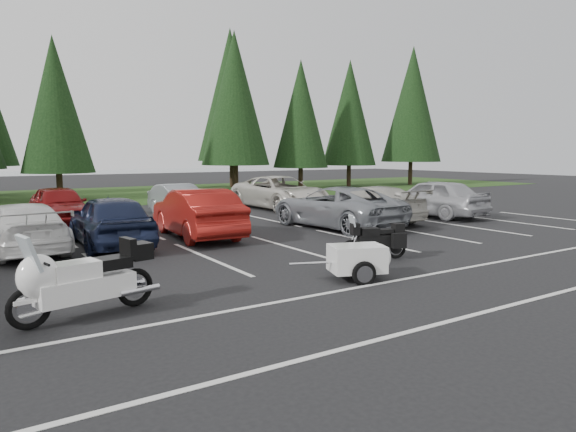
{
  "coord_description": "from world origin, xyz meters",
  "views": [
    {
      "loc": [
        -4.98,
        -11.54,
        2.8
      ],
      "look_at": [
        2.07,
        -0.5,
        1.2
      ],
      "focal_mm": 32.0,
      "sensor_mm": 36.0,
      "label": 1
    }
  ],
  "objects_px": {
    "touring_motorcycle": "(85,273)",
    "car_far_4": "(280,193)",
    "car_near_4": "(110,220)",
    "cargo_trailer": "(357,262)",
    "car_near_3": "(22,228)",
    "car_far_3": "(179,200)",
    "adventure_motorcycle": "(374,237)",
    "car_near_6": "(336,207)",
    "car_near_8": "(432,198)",
    "car_near_5": "(197,213)",
    "car_near_7": "(370,204)",
    "car_far_2": "(59,206)"
  },
  "relations": [
    {
      "from": "car_near_4",
      "to": "cargo_trailer",
      "type": "distance_m",
      "value": 8.0
    },
    {
      "from": "car_near_8",
      "to": "car_near_4",
      "type": "bearing_deg",
      "value": -5.95
    },
    {
      "from": "car_near_4",
      "to": "car_near_7",
      "type": "relative_size",
      "value": 0.92
    },
    {
      "from": "car_near_5",
      "to": "car_near_6",
      "type": "xyz_separation_m",
      "value": [
        5.34,
        -0.73,
        -0.03
      ]
    },
    {
      "from": "car_far_2",
      "to": "car_far_4",
      "type": "xyz_separation_m",
      "value": [
        10.4,
        0.4,
        0.06
      ]
    },
    {
      "from": "car_near_4",
      "to": "touring_motorcycle",
      "type": "relative_size",
      "value": 1.67
    },
    {
      "from": "car_near_8",
      "to": "car_far_2",
      "type": "relative_size",
      "value": 1.09
    },
    {
      "from": "car_far_3",
      "to": "adventure_motorcycle",
      "type": "relative_size",
      "value": 2.11
    },
    {
      "from": "car_near_5",
      "to": "car_near_7",
      "type": "distance_m",
      "value": 7.52
    },
    {
      "from": "car_near_3",
      "to": "touring_motorcycle",
      "type": "height_order",
      "value": "touring_motorcycle"
    },
    {
      "from": "car_near_4",
      "to": "cargo_trailer",
      "type": "bearing_deg",
      "value": 118.52
    },
    {
      "from": "car_near_5",
      "to": "car_near_6",
      "type": "height_order",
      "value": "car_near_5"
    },
    {
      "from": "car_near_4",
      "to": "cargo_trailer",
      "type": "xyz_separation_m",
      "value": [
        3.59,
        -7.14,
        -0.4
      ]
    },
    {
      "from": "car_near_4",
      "to": "car_near_7",
      "type": "bearing_deg",
      "value": -177.49
    },
    {
      "from": "car_near_3",
      "to": "adventure_motorcycle",
      "type": "height_order",
      "value": "car_near_3"
    },
    {
      "from": "car_near_3",
      "to": "adventure_motorcycle",
      "type": "relative_size",
      "value": 2.4
    },
    {
      "from": "car_near_4",
      "to": "car_far_3",
      "type": "height_order",
      "value": "car_near_4"
    },
    {
      "from": "car_near_4",
      "to": "car_near_6",
      "type": "height_order",
      "value": "car_near_4"
    },
    {
      "from": "car_near_4",
      "to": "car_near_6",
      "type": "xyz_separation_m",
      "value": [
        8.23,
        -0.45,
        -0.02
      ]
    },
    {
      "from": "car_near_4",
      "to": "car_near_8",
      "type": "xyz_separation_m",
      "value": [
        13.94,
        -0.06,
        0.04
      ]
    },
    {
      "from": "car_near_4",
      "to": "car_far_2",
      "type": "bearing_deg",
      "value": -82.92
    },
    {
      "from": "cargo_trailer",
      "to": "touring_motorcycle",
      "type": "bearing_deg",
      "value": -165.19
    },
    {
      "from": "touring_motorcycle",
      "to": "cargo_trailer",
      "type": "relative_size",
      "value": 1.64
    },
    {
      "from": "car_near_6",
      "to": "car_far_3",
      "type": "relative_size",
      "value": 1.31
    },
    {
      "from": "touring_motorcycle",
      "to": "cargo_trailer",
      "type": "bearing_deg",
      "value": -16.49
    },
    {
      "from": "car_near_4",
      "to": "car_far_2",
      "type": "height_order",
      "value": "car_near_4"
    },
    {
      "from": "cargo_trailer",
      "to": "car_near_8",
      "type": "bearing_deg",
      "value": 53.91
    },
    {
      "from": "car_near_3",
      "to": "car_far_3",
      "type": "distance_m",
      "value": 9.03
    },
    {
      "from": "car_far_3",
      "to": "adventure_motorcycle",
      "type": "bearing_deg",
      "value": -87.5
    },
    {
      "from": "car_near_5",
      "to": "car_near_8",
      "type": "xyz_separation_m",
      "value": [
        11.04,
        -0.35,
        0.02
      ]
    },
    {
      "from": "cargo_trailer",
      "to": "car_near_3",
      "type": "bearing_deg",
      "value": 147.83
    },
    {
      "from": "car_near_3",
      "to": "car_near_7",
      "type": "relative_size",
      "value": 0.96
    },
    {
      "from": "car_near_6",
      "to": "cargo_trailer",
      "type": "bearing_deg",
      "value": 50.51
    },
    {
      "from": "car_near_3",
      "to": "car_far_4",
      "type": "height_order",
      "value": "car_far_4"
    },
    {
      "from": "adventure_motorcycle",
      "to": "car_near_6",
      "type": "bearing_deg",
      "value": 80.25
    },
    {
      "from": "car_near_4",
      "to": "car_near_8",
      "type": "bearing_deg",
      "value": -178.42
    },
    {
      "from": "car_far_2",
      "to": "touring_motorcycle",
      "type": "height_order",
      "value": "touring_motorcycle"
    },
    {
      "from": "car_near_5",
      "to": "cargo_trailer",
      "type": "height_order",
      "value": "car_near_5"
    },
    {
      "from": "car_far_3",
      "to": "car_far_4",
      "type": "xyz_separation_m",
      "value": [
        5.35,
        0.0,
        0.12
      ]
    },
    {
      "from": "car_near_3",
      "to": "car_near_4",
      "type": "distance_m",
      "value": 2.39
    },
    {
      "from": "touring_motorcycle",
      "to": "car_near_5",
      "type": "bearing_deg",
      "value": 42.9
    },
    {
      "from": "car_near_4",
      "to": "touring_motorcycle",
      "type": "xyz_separation_m",
      "value": [
        -2.04,
        -6.68,
        -0.02
      ]
    },
    {
      "from": "car_near_6",
      "to": "adventure_motorcycle",
      "type": "height_order",
      "value": "car_near_6"
    },
    {
      "from": "touring_motorcycle",
      "to": "car_near_4",
      "type": "bearing_deg",
      "value": 61.21
    },
    {
      "from": "touring_motorcycle",
      "to": "car_far_4",
      "type": "bearing_deg",
      "value": 35.56
    },
    {
      "from": "car_near_8",
      "to": "car_far_3",
      "type": "relative_size",
      "value": 1.15
    },
    {
      "from": "car_near_6",
      "to": "car_near_8",
      "type": "relative_size",
      "value": 1.14
    },
    {
      "from": "car_near_8",
      "to": "car_far_2",
      "type": "xyz_separation_m",
      "value": [
        -14.47,
        5.9,
        -0.07
      ]
    },
    {
      "from": "car_near_8",
      "to": "touring_motorcycle",
      "type": "height_order",
      "value": "car_near_8"
    },
    {
      "from": "car_near_3",
      "to": "car_near_4",
      "type": "bearing_deg",
      "value": 166.81
    }
  ]
}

